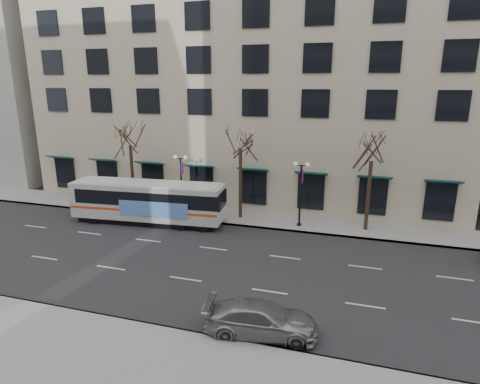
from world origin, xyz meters
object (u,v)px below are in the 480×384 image
at_px(city_bus, 149,201).
at_px(silver_car, 261,319).
at_px(tree_far_mid, 240,136).
at_px(lamp_post_left, 181,182).
at_px(tree_far_right, 372,148).
at_px(tree_far_left, 129,134).
at_px(lamp_post_right, 301,191).

distance_m(city_bus, silver_car, 17.12).
bearing_deg(tree_far_mid, lamp_post_left, -173.15).
distance_m(tree_far_right, lamp_post_left, 15.40).
bearing_deg(tree_far_left, lamp_post_left, -6.83).
relative_size(city_bus, silver_car, 2.45).
bearing_deg(tree_far_left, lamp_post_right, -2.29).
distance_m(tree_far_left, lamp_post_right, 15.48).
bearing_deg(tree_far_mid, silver_car, -69.94).
height_order(tree_far_left, tree_far_right, tree_far_left).
height_order(lamp_post_right, city_bus, lamp_post_right).
xyz_separation_m(tree_far_left, lamp_post_left, (5.01, -0.60, -3.75)).
bearing_deg(tree_far_right, city_bus, -169.88).
bearing_deg(silver_car, city_bus, 37.87).
relative_size(tree_far_mid, city_bus, 0.68).
bearing_deg(tree_far_mid, tree_far_right, -0.00).
bearing_deg(tree_far_right, silver_car, -106.96).
bearing_deg(tree_far_right, tree_far_mid, 180.00).
xyz_separation_m(tree_far_mid, lamp_post_left, (-4.99, -0.60, -3.96)).
height_order(tree_far_right, silver_car, tree_far_right).
relative_size(tree_far_mid, tree_far_right, 1.06).
relative_size(lamp_post_right, silver_car, 1.02).
bearing_deg(tree_far_right, lamp_post_left, -177.71).
distance_m(tree_far_left, tree_far_mid, 10.00).
xyz_separation_m(tree_far_left, city_bus, (3.21, -3.00, -4.87)).
distance_m(tree_far_left, city_bus, 6.56).
bearing_deg(lamp_post_right, tree_far_mid, 173.17).
bearing_deg(lamp_post_right, tree_far_left, 177.71).
height_order(tree_far_right, lamp_post_right, tree_far_right).
xyz_separation_m(tree_far_right, lamp_post_right, (-4.99, -0.60, -3.48)).
height_order(tree_far_mid, lamp_post_left, tree_far_mid).
distance_m(lamp_post_right, silver_car, 14.50).
xyz_separation_m(tree_far_mid, city_bus, (-6.79, -3.00, -5.08)).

